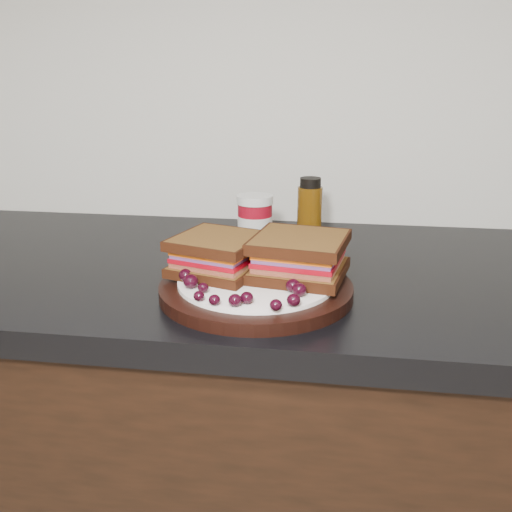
{
  "coord_description": "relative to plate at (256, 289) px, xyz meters",
  "views": [
    {
      "loc": [
        0.36,
        0.8,
        1.21
      ],
      "look_at": [
        0.24,
        1.56,
        0.96
      ],
      "focal_mm": 40.0,
      "sensor_mm": 36.0,
      "label": 1
    }
  ],
  "objects": [
    {
      "name": "grape_14",
      "position": [
        -0.06,
        0.03,
        0.02
      ],
      "size": [
        0.02,
        0.02,
        0.02
      ],
      "primitive_type": "ellipsoid",
      "color": "black",
      "rests_on": "plate"
    },
    {
      "name": "grape_3",
      "position": [
        -0.04,
        -0.1,
        0.02
      ],
      "size": [
        0.02,
        0.02,
        0.01
      ],
      "primitive_type": "ellipsoid",
      "color": "black",
      "rests_on": "plate"
    },
    {
      "name": "grape_18",
      "position": [
        -0.08,
        0.03,
        0.02
      ],
      "size": [
        0.02,
        0.02,
        0.02
      ],
      "primitive_type": "ellipsoid",
      "color": "black",
      "rests_on": "plate"
    },
    {
      "name": "oil_bottle",
      "position": [
        0.06,
        0.26,
        0.05
      ],
      "size": [
        0.05,
        0.05,
        0.13
      ],
      "primitive_type": "cylinder",
      "rotation": [
        0.0,
        0.0,
        -0.14
      ],
      "color": "#523108",
      "rests_on": "countertop"
    },
    {
      "name": "grape_16",
      "position": [
        -0.1,
        -0.02,
        0.02
      ],
      "size": [
        0.02,
        0.02,
        0.02
      ],
      "primitive_type": "ellipsoid",
      "color": "black",
      "rests_on": "plate"
    },
    {
      "name": "grape_9",
      "position": [
        0.06,
        -0.04,
        0.02
      ],
      "size": [
        0.02,
        0.02,
        0.02
      ],
      "primitive_type": "ellipsoid",
      "color": "black",
      "rests_on": "plate"
    },
    {
      "name": "grape_6",
      "position": [
        0.04,
        -0.11,
        0.02
      ],
      "size": [
        0.02,
        0.02,
        0.01
      ],
      "primitive_type": "ellipsoid",
      "color": "black",
      "rests_on": "plate"
    },
    {
      "name": "sandwich_right",
      "position": [
        0.06,
        0.03,
        0.04
      ],
      "size": [
        0.15,
        0.15,
        0.06
      ],
      "primitive_type": null,
      "rotation": [
        0.0,
        0.0,
        -0.16
      ],
      "color": "brown",
      "rests_on": "plate"
    },
    {
      "name": "grape_10",
      "position": [
        0.09,
        0.01,
        0.02
      ],
      "size": [
        0.02,
        0.02,
        0.02
      ],
      "primitive_type": "ellipsoid",
      "color": "black",
      "rests_on": "plate"
    },
    {
      "name": "grape_0",
      "position": [
        -0.08,
        -0.05,
        0.02
      ],
      "size": [
        0.02,
        0.02,
        0.02
      ],
      "primitive_type": "ellipsoid",
      "color": "black",
      "rests_on": "plate"
    },
    {
      "name": "grape_4",
      "position": [
        -0.01,
        -0.1,
        0.02
      ],
      "size": [
        0.02,
        0.02,
        0.02
      ],
      "primitive_type": "ellipsoid",
      "color": "black",
      "rests_on": "plate"
    },
    {
      "name": "grape_2",
      "position": [
        -0.06,
        -0.09,
        0.02
      ],
      "size": [
        0.01,
        0.01,
        0.01
      ],
      "primitive_type": "ellipsoid",
      "color": "black",
      "rests_on": "plate"
    },
    {
      "name": "grape_19",
      "position": [
        -0.08,
        0.01,
        0.02
      ],
      "size": [
        0.02,
        0.02,
        0.02
      ],
      "primitive_type": "ellipsoid",
      "color": "black",
      "rests_on": "plate"
    },
    {
      "name": "condiment_jar",
      "position": [
        -0.04,
        0.23,
        0.04
      ],
      "size": [
        0.08,
        0.08,
        0.1
      ],
      "primitive_type": "cylinder",
      "rotation": [
        0.0,
        0.0,
        -0.3
      ],
      "color": "maroon",
      "rests_on": "countertop"
    },
    {
      "name": "countertop",
      "position": [
        -0.24,
        0.14,
        -0.03
      ],
      "size": [
        3.98,
        0.6,
        0.04
      ],
      "primitive_type": "cube",
      "color": "black",
      "rests_on": "base_cabinets"
    },
    {
      "name": "grape_11",
      "position": [
        0.07,
        0.02,
        0.02
      ],
      "size": [
        0.02,
        0.02,
        0.02
      ],
      "primitive_type": "ellipsoid",
      "color": "black",
      "rests_on": "plate"
    },
    {
      "name": "grape_8",
      "position": [
        0.07,
        -0.05,
        0.02
      ],
      "size": [
        0.02,
        0.02,
        0.02
      ],
      "primitive_type": "ellipsoid",
      "color": "black",
      "rests_on": "plate"
    },
    {
      "name": "base_cabinets",
      "position": [
        -0.24,
        0.14,
        -0.48
      ],
      "size": [
        3.96,
        0.58,
        0.86
      ],
      "primitive_type": "cube",
      "color": "black",
      "rests_on": "ground_plane"
    },
    {
      "name": "grape_5",
      "position": [
        0.0,
        -0.09,
        0.02
      ],
      "size": [
        0.02,
        0.02,
        0.02
      ],
      "primitive_type": "ellipsoid",
      "color": "black",
      "rests_on": "plate"
    },
    {
      "name": "grape_17",
      "position": [
        -0.05,
        0.05,
        0.02
      ],
      "size": [
        0.02,
        0.02,
        0.02
      ],
      "primitive_type": "ellipsoid",
      "color": "black",
      "rests_on": "plate"
    },
    {
      "name": "grape_15",
      "position": [
        -0.07,
        0.02,
        0.02
      ],
      "size": [
        0.02,
        0.02,
        0.02
      ],
      "primitive_type": "ellipsoid",
      "color": "black",
      "rests_on": "plate"
    },
    {
      "name": "grape_1",
      "position": [
        -0.06,
        -0.06,
        0.02
      ],
      "size": [
        0.02,
        0.02,
        0.01
      ],
      "primitive_type": "ellipsoid",
      "color": "black",
      "rests_on": "plate"
    },
    {
      "name": "grape_12",
      "position": [
        0.08,
        0.03,
        0.02
      ],
      "size": [
        0.02,
        0.02,
        0.02
      ],
      "primitive_type": "ellipsoid",
      "color": "black",
      "rests_on": "plate"
    },
    {
      "name": "grape_13",
      "position": [
        -0.06,
        0.06,
        0.02
      ],
      "size": [
        0.02,
        0.02,
        0.02
      ],
      "primitive_type": "ellipsoid",
      "color": "black",
      "rests_on": "plate"
    },
    {
      "name": "grape_7",
      "position": [
        0.06,
        -0.09,
        0.02
      ],
      "size": [
        0.02,
        0.02,
        0.02
      ],
      "primitive_type": "ellipsoid",
      "color": "black",
      "rests_on": "plate"
    },
    {
      "name": "sandwich_left",
      "position": [
        -0.06,
        0.03,
        0.04
      ],
      "size": [
        0.15,
        0.15,
        0.06
      ],
      "primitive_type": null,
      "rotation": [
        0.0,
        0.0,
        -0.3
      ],
      "color": "brown",
      "rests_on": "plate"
    },
    {
      "name": "plate",
      "position": [
        0.0,
        0.0,
        0.0
      ],
      "size": [
        0.28,
        0.28,
        0.02
      ],
      "primitive_type": "cylinder",
      "color": "black",
      "rests_on": "countertop"
    }
  ]
}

